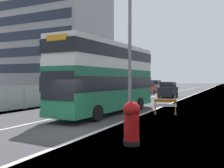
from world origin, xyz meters
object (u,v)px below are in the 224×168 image
at_px(roadworks_barrier, 165,105).
at_px(car_receding_mid, 147,88).
at_px(double_decker_bus, 108,77).
at_px(car_receding_far, 155,87).
at_px(lamppost_foreground, 130,54).
at_px(red_pillar_postbox, 132,121).
at_px(car_oncoming_near, 168,90).

relative_size(roadworks_barrier, car_receding_mid, 0.41).
relative_size(double_decker_bus, car_receding_mid, 2.92).
bearing_deg(car_receding_mid, car_receding_far, 94.29).
bearing_deg(lamppost_foreground, car_receding_mid, 106.16).
xyz_separation_m(red_pillar_postbox, car_receding_mid, (-9.70, 31.76, 0.05)).
bearing_deg(roadworks_barrier, car_oncoming_near, 102.76).
relative_size(red_pillar_postbox, roadworks_barrier, 1.04).
bearing_deg(lamppost_foreground, car_receding_far, 103.97).
height_order(red_pillar_postbox, car_receding_far, car_receding_far).
bearing_deg(double_decker_bus, lamppost_foreground, -49.78).
bearing_deg(double_decker_bus, car_oncoming_near, 89.50).
xyz_separation_m(lamppost_foreground, red_pillar_postbox, (1.59, -3.78, -2.97)).
height_order(car_oncoming_near, car_receding_mid, car_oncoming_near).
distance_m(red_pillar_postbox, car_receding_mid, 33.20).
xyz_separation_m(double_decker_bus, car_receding_far, (-5.34, 30.70, -1.63)).
height_order(double_decker_bus, car_oncoming_near, double_decker_bus).
xyz_separation_m(roadworks_barrier, car_oncoming_near, (-3.81, 16.81, 0.33)).
bearing_deg(double_decker_bus, car_receding_far, 99.87).
bearing_deg(red_pillar_postbox, car_receding_mid, 106.98).
xyz_separation_m(lamppost_foreground, car_receding_far, (-8.60, 34.55, -2.82)).
distance_m(double_decker_bus, roadworks_barrier, 4.60).
relative_size(lamppost_foreground, car_receding_far, 2.15).
bearing_deg(car_oncoming_near, lamppost_foreground, -81.91).
xyz_separation_m(red_pillar_postbox, roadworks_barrier, (-0.88, 8.77, -0.25)).
relative_size(double_decker_bus, lamppost_foreground, 1.39).
height_order(car_oncoming_near, car_receding_far, car_receding_far).
distance_m(roadworks_barrier, car_oncoming_near, 17.24).
height_order(double_decker_bus, roadworks_barrier, double_decker_bus).
xyz_separation_m(double_decker_bus, red_pillar_postbox, (4.85, -7.63, -1.78)).
relative_size(lamppost_foreground, car_receding_mid, 2.10).
height_order(roadworks_barrier, car_receding_far, car_receding_far).
height_order(lamppost_foreground, car_oncoming_near, lamppost_foreground).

